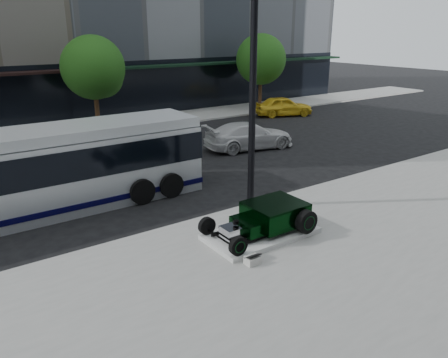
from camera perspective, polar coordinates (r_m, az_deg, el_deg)
ground at (r=16.82m, az=-4.16°, el=-2.33°), size 120.00×120.00×0.00m
sidewalk_far at (r=29.27m, az=-18.51°, el=6.11°), size 70.00×4.00×0.12m
street_trees at (r=28.19m, az=-16.46°, el=13.51°), size 29.80×3.80×5.70m
display_plinth at (r=13.47m, az=4.82°, el=-7.10°), size 3.40×1.80×0.15m
hot_rod at (r=13.46m, az=5.98°, el=-4.80°), size 3.22×2.00×0.81m
info_plaque at (r=11.94m, az=3.75°, el=-10.45°), size 0.41×0.31×0.31m
lamppost at (r=14.68m, az=3.73°, el=9.55°), size 0.43×0.43×7.76m
transit_bus at (r=16.17m, az=-23.78°, el=0.74°), size 12.12×2.88×2.92m
white_sedan at (r=23.47m, az=3.32°, el=5.68°), size 5.14×2.81×1.41m
yellow_taxi at (r=32.90m, az=7.78°, el=9.41°), size 4.52×3.08×1.43m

